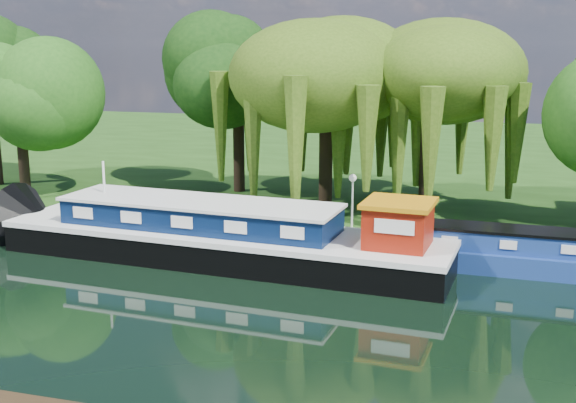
% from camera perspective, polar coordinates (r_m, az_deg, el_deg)
% --- Properties ---
extents(ground, '(120.00, 120.00, 0.00)m').
position_cam_1_polar(ground, '(24.53, -1.00, -8.93)').
color(ground, black).
extents(far_bank, '(120.00, 52.00, 0.45)m').
position_cam_1_polar(far_bank, '(56.89, 9.21, 3.46)').
color(far_bank, '#1D4011').
rests_on(far_bank, ground).
extents(dutch_barge, '(19.41, 5.66, 4.04)m').
position_cam_1_polar(dutch_barge, '(30.27, -4.91, -2.81)').
color(dutch_barge, black).
rests_on(dutch_barge, ground).
extents(narrowboat, '(12.84, 2.38, 1.87)m').
position_cam_1_polar(narrowboat, '(30.24, 14.85, -3.87)').
color(narrowboat, navy).
rests_on(narrowboat, ground).
extents(willow_left, '(7.77, 7.77, 9.31)m').
position_cam_1_polar(willow_left, '(36.91, 3.08, 9.74)').
color(willow_left, black).
rests_on(willow_left, far_bank).
extents(willow_right, '(7.22, 7.22, 8.80)m').
position_cam_1_polar(willow_right, '(36.08, 11.15, 8.91)').
color(willow_right, black).
rests_on(willow_right, far_bank).
extents(tree_far_left, '(5.28, 5.28, 8.51)m').
position_cam_1_polar(tree_far_left, '(42.15, -20.55, 8.03)').
color(tree_far_left, black).
rests_on(tree_far_left, far_bank).
extents(tree_far_mid, '(5.74, 5.74, 9.39)m').
position_cam_1_polar(tree_far_mid, '(41.59, -3.99, 9.61)').
color(tree_far_mid, black).
rests_on(tree_far_mid, far_bank).
extents(lamppost, '(0.36, 0.36, 2.56)m').
position_cam_1_polar(lamppost, '(33.56, 5.12, 1.18)').
color(lamppost, silver).
rests_on(lamppost, far_bank).
extents(mooring_posts, '(19.16, 0.16, 1.00)m').
position_cam_1_polar(mooring_posts, '(32.09, 2.59, -2.00)').
color(mooring_posts, silver).
rests_on(mooring_posts, far_bank).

